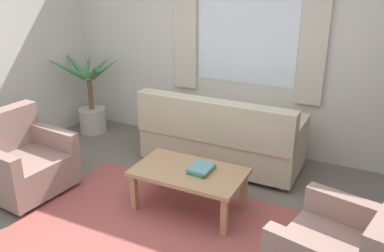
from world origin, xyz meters
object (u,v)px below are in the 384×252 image
at_px(coffee_table, 189,175).
at_px(book_stack_on_table, 201,169).
at_px(couch, 221,138).
at_px(potted_plant, 89,97).
at_px(armchair_left, 21,161).

xyz_separation_m(coffee_table, book_stack_on_table, (0.12, 0.04, 0.09)).
xyz_separation_m(couch, book_stack_on_table, (0.21, -0.99, 0.10)).
bearing_deg(potted_plant, couch, -4.84).
height_order(armchair_left, potted_plant, potted_plant).
relative_size(book_stack_on_table, potted_plant, 0.23).
distance_m(armchair_left, potted_plant, 1.75).
distance_m(armchair_left, coffee_table, 1.85).
height_order(couch, coffee_table, couch).
relative_size(couch, coffee_table, 1.73).
relative_size(couch, potted_plant, 1.53).
xyz_separation_m(couch, potted_plant, (-2.14, 0.18, 0.17)).
bearing_deg(couch, book_stack_on_table, 101.67).
height_order(coffee_table, potted_plant, potted_plant).
bearing_deg(coffee_table, potted_plant, 151.46).
distance_m(coffee_table, book_stack_on_table, 0.15).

